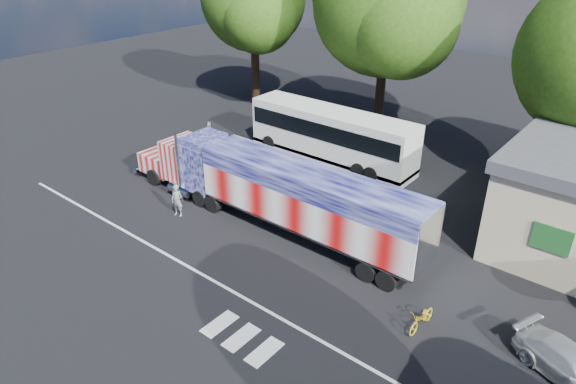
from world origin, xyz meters
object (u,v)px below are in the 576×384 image
Objects in this scene: semi_truck at (273,189)px; woman at (177,200)px; tree_n_mid at (390,2)px; bicycle at (422,319)px; parked_car at (572,366)px; coach_bus at (332,135)px.

woman is at bearing -151.57° from semi_truck.
tree_n_mid is at bearing 100.24° from semi_truck.
bicycle is at bearing -55.56° from tree_n_mid.
parked_car is at bearing -44.46° from tree_n_mid.
tree_n_mid is (-2.90, 16.05, 7.35)m from semi_truck.
tree_n_mid is at bearing 127.99° from bicycle.
bicycle is at bearing -16.65° from woman.
bicycle is (9.70, -2.33, -1.65)m from semi_truck.
semi_truck reaches higher than coach_bus.
woman is 1.05× the size of bicycle.
bicycle is at bearing 121.66° from parked_car.
woman is at bearing -175.58° from bicycle.
tree_n_mid reaches higher than bicycle.
woman is 20.54m from tree_n_mid.
bicycle is at bearing -13.49° from semi_truck.
coach_bus is at bearing 140.84° from bicycle.
parked_car is 26.48m from tree_n_mid.
semi_truck is at bearing -79.76° from tree_n_mid.
woman is (-4.70, -2.55, -1.19)m from semi_truck.
coach_bus reaches higher than bicycle.
woman is (-2.17, -11.52, -0.87)m from coach_bus.
parked_car is (17.45, -10.40, -1.19)m from coach_bus.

